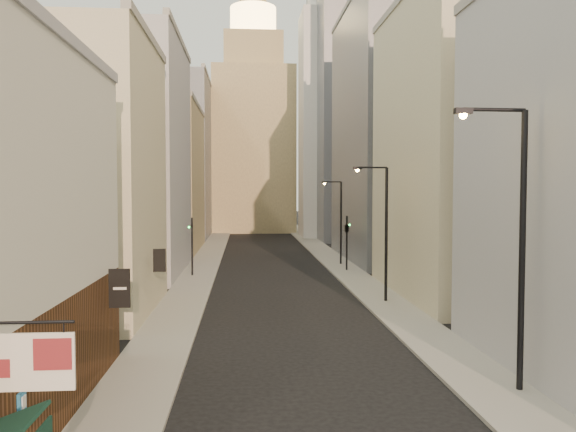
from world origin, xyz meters
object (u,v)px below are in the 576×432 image
object	(u,v)px
traffic_light_right	(347,228)
streetlamp_far	(339,218)
streetlamp_near	(515,232)
clock_tower	(254,131)
white_tower	(327,116)
streetlamp_mid	(383,226)
traffic_light_left	(192,235)

from	to	relation	value
traffic_light_right	streetlamp_far	bearing A→B (deg)	-71.22
streetlamp_near	streetlamp_far	xyz separation A→B (m)	(-0.59, 34.22, -1.20)
clock_tower	white_tower	xyz separation A→B (m)	(11.00, -14.00, 0.97)
streetlamp_mid	streetlamp_far	size ratio (longest dim) A/B	1.08
streetlamp_near	traffic_light_left	xyz separation A→B (m)	(-14.09, 28.10, -2.27)
white_tower	traffic_light_right	world-z (taller)	white_tower
clock_tower	streetlamp_near	size ratio (longest dim) A/B	4.38
streetlamp_far	white_tower	bearing A→B (deg)	64.77
streetlamp_mid	traffic_light_right	bearing A→B (deg)	84.65
clock_tower	traffic_light_right	world-z (taller)	clock_tower
white_tower	clock_tower	bearing A→B (deg)	128.16
streetlamp_far	traffic_light_right	bearing A→B (deg)	-108.83
streetlamp_far	traffic_light_right	xyz separation A→B (m)	(0.02, -4.10, -0.77)
traffic_light_left	clock_tower	bearing A→B (deg)	-104.36
clock_tower	white_tower	world-z (taller)	clock_tower
clock_tower	streetlamp_far	bearing A→B (deg)	-80.74
white_tower	streetlamp_near	distance (m)	67.68
white_tower	streetlamp_mid	bearing A→B (deg)	-94.16
clock_tower	traffic_light_left	size ratio (longest dim) A/B	8.98
clock_tower	streetlamp_far	size ratio (longest dim) A/B	5.52
streetlamp_near	streetlamp_far	distance (m)	34.25
clock_tower	streetlamp_far	world-z (taller)	clock_tower
white_tower	streetlamp_far	distance (m)	35.25
white_tower	streetlamp_near	bearing A→B (deg)	-92.48
white_tower	streetlamp_near	xyz separation A→B (m)	(-2.88, -66.41, -12.75)
white_tower	traffic_light_right	xyz separation A→B (m)	(-3.45, -36.29, -14.73)
streetlamp_near	traffic_light_right	bearing A→B (deg)	90.08
streetlamp_near	streetlamp_far	bearing A→B (deg)	89.98
streetlamp_far	traffic_light_right	world-z (taller)	streetlamp_far
clock_tower	white_tower	distance (m)	17.83
clock_tower	streetlamp_far	xyz separation A→B (m)	(7.53, -46.19, -12.99)
streetlamp_mid	traffic_light_right	world-z (taller)	streetlamp_mid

